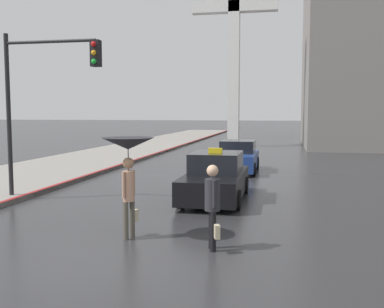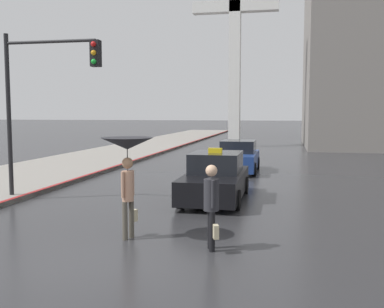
{
  "view_description": "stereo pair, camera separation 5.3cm",
  "coord_description": "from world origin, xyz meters",
  "px_view_note": "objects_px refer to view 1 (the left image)",
  "views": [
    {
      "loc": [
        3.55,
        -7.6,
        2.86
      ],
      "look_at": [
        0.42,
        7.71,
        1.4
      ],
      "focal_mm": 42.0,
      "sensor_mm": 36.0,
      "label": 1
    },
    {
      "loc": [
        3.61,
        -7.59,
        2.86
      ],
      "look_at": [
        0.42,
        7.71,
        1.4
      ],
      "focal_mm": 42.0,
      "sensor_mm": 36.0,
      "label": 2
    }
  ],
  "objects_px": {
    "sedan_red": "(238,158)",
    "monument_cross": "(234,37)",
    "pedestrian_man": "(213,201)",
    "taxi": "(216,179)",
    "traffic_light": "(45,85)",
    "pedestrian_with_umbrella": "(128,154)"
  },
  "relations": [
    {
      "from": "sedan_red",
      "to": "monument_cross",
      "type": "relative_size",
      "value": 0.26
    },
    {
      "from": "pedestrian_man",
      "to": "sedan_red",
      "type": "bearing_deg",
      "value": 164.82
    },
    {
      "from": "monument_cross",
      "to": "taxi",
      "type": "bearing_deg",
      "value": -85.11
    },
    {
      "from": "monument_cross",
      "to": "traffic_light",
      "type": "bearing_deg",
      "value": -97.84
    },
    {
      "from": "sedan_red",
      "to": "pedestrian_with_umbrella",
      "type": "xyz_separation_m",
      "value": [
        -1.23,
        -12.05,
        1.25
      ]
    },
    {
      "from": "pedestrian_with_umbrella",
      "to": "pedestrian_man",
      "type": "xyz_separation_m",
      "value": [
        1.98,
        -0.45,
        -0.89
      ]
    },
    {
      "from": "pedestrian_man",
      "to": "traffic_light",
      "type": "relative_size",
      "value": 0.33
    },
    {
      "from": "taxi",
      "to": "traffic_light",
      "type": "xyz_separation_m",
      "value": [
        -5.25,
        -1.34,
        3.02
      ]
    },
    {
      "from": "sedan_red",
      "to": "pedestrian_man",
      "type": "bearing_deg",
      "value": 93.43
    },
    {
      "from": "pedestrian_man",
      "to": "pedestrian_with_umbrella",
      "type": "bearing_deg",
      "value": -121.55
    },
    {
      "from": "traffic_light",
      "to": "monument_cross",
      "type": "relative_size",
      "value": 0.34
    },
    {
      "from": "sedan_red",
      "to": "monument_cross",
      "type": "distance_m",
      "value": 17.69
    },
    {
      "from": "pedestrian_with_umbrella",
      "to": "sedan_red",
      "type": "bearing_deg",
      "value": 15.23
    },
    {
      "from": "pedestrian_with_umbrella",
      "to": "traffic_light",
      "type": "height_order",
      "value": "traffic_light"
    },
    {
      "from": "sedan_red",
      "to": "traffic_light",
      "type": "xyz_separation_m",
      "value": [
        -5.24,
        -8.49,
        3.03
      ]
    },
    {
      "from": "taxi",
      "to": "traffic_light",
      "type": "bearing_deg",
      "value": 14.36
    },
    {
      "from": "pedestrian_man",
      "to": "monument_cross",
      "type": "distance_m",
      "value": 29.25
    },
    {
      "from": "pedestrian_man",
      "to": "monument_cross",
      "type": "xyz_separation_m",
      "value": [
        -2.69,
        28.04,
        7.89
      ]
    },
    {
      "from": "traffic_light",
      "to": "monument_cross",
      "type": "height_order",
      "value": "monument_cross"
    },
    {
      "from": "taxi",
      "to": "traffic_light",
      "type": "height_order",
      "value": "traffic_light"
    },
    {
      "from": "taxi",
      "to": "pedestrian_with_umbrella",
      "type": "bearing_deg",
      "value": 75.94
    },
    {
      "from": "pedestrian_man",
      "to": "traffic_light",
      "type": "xyz_separation_m",
      "value": [
        -5.99,
        4.02,
        2.67
      ]
    }
  ]
}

